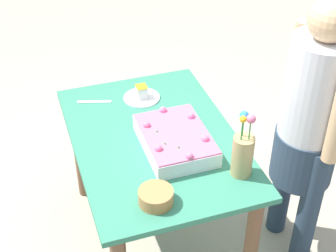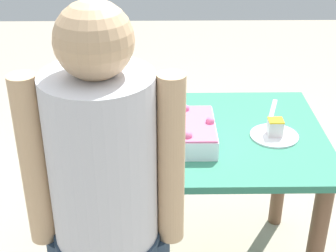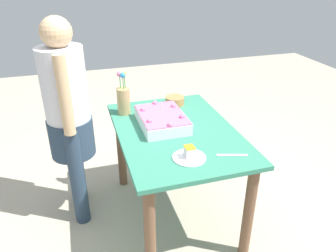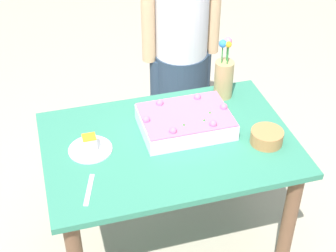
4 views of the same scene
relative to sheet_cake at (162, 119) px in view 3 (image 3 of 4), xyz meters
name	(u,v)px [view 3 (image 3 of 4)]	position (x,y,z in m)	size (l,w,h in m)	color
ground_plane	(175,213)	(0.10, 0.07, -0.78)	(8.00, 8.00, 0.00)	#ADA28C
dining_table	(176,147)	(0.10, 0.07, -0.18)	(1.16, 0.80, 0.74)	#327C61
sheet_cake	(162,119)	(0.00, 0.00, 0.00)	(0.42, 0.31, 0.11)	white
serving_plate_with_slice	(189,155)	(0.46, 0.04, -0.02)	(0.20, 0.20, 0.08)	white
cake_knife	(232,155)	(0.51, 0.29, -0.04)	(0.19, 0.02, 0.00)	silver
flower_vase	(123,99)	(-0.27, -0.22, 0.07)	(0.10, 0.10, 0.33)	tan
fruit_bowl	(175,101)	(-0.33, 0.20, -0.01)	(0.15, 0.15, 0.06)	#B87846
person_standing	(68,112)	(-0.17, -0.62, 0.07)	(0.45, 0.31, 1.49)	#283A4E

